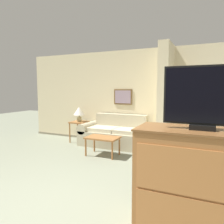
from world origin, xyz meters
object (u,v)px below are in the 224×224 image
object	(u,v)px
tv	(204,98)
bed	(219,154)
couch	(117,135)
tv_dresser	(200,185)
table_lamp	(79,112)
coffee_table	(103,139)

from	to	relation	value
tv	bed	size ratio (longest dim) A/B	0.38
tv	couch	bearing A→B (deg)	126.00
tv_dresser	bed	distance (m)	2.45
table_lamp	tv	world-z (taller)	tv
coffee_table	bed	xyz separation A→B (m)	(2.43, 0.32, -0.12)
tv_dresser	couch	bearing A→B (deg)	125.99
bed	coffee_table	bearing A→B (deg)	-172.42
table_lamp	bed	size ratio (longest dim) A/B	0.22
couch	coffee_table	distance (m)	0.93
tv_dresser	tv	distance (m)	0.88
tv_dresser	bed	xyz separation A→B (m)	(0.26, 2.42, -0.31)
couch	table_lamp	distance (m)	1.31
tv_dresser	tv	world-z (taller)	tv
couch	bed	bearing A→B (deg)	-13.81
couch	coffee_table	size ratio (longest dim) A/B	2.69
tv_dresser	tv	xyz separation A→B (m)	(-0.00, 0.00, 0.88)
couch	tv	size ratio (longest dim) A/B	2.64
table_lamp	tv_dresser	bearing A→B (deg)	-41.53
table_lamp	tv_dresser	size ratio (longest dim) A/B	0.33
couch	bed	xyz separation A→B (m)	(2.46, -0.60, -0.05)
coffee_table	table_lamp	world-z (taller)	table_lamp
couch	table_lamp	size ratio (longest dim) A/B	4.68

